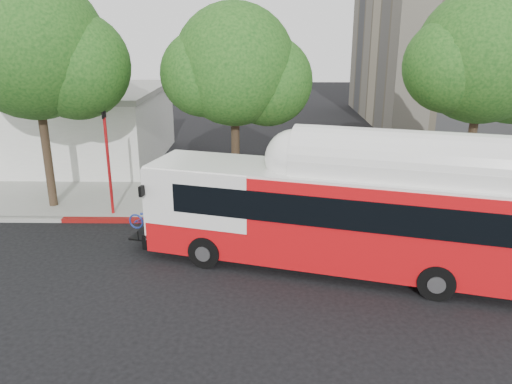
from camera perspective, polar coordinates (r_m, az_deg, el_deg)
ground at (r=16.78m, az=0.07°, el=-8.46°), size 120.00×120.00×0.00m
sidewalk at (r=22.76m, az=0.30°, el=-0.93°), size 60.00×5.00×0.15m
curb_strip at (r=20.32m, az=0.23°, el=-3.33°), size 60.00×0.30×0.15m
red_curb_segment at (r=20.57m, az=-8.17°, el=-3.23°), size 10.00×0.32×0.16m
street_tree_left at (r=22.36m, az=-22.89°, el=14.46°), size 6.67×5.80×9.74m
street_tree_mid at (r=21.14m, az=-1.34°, el=13.79°), size 5.75×5.00×8.62m
street_tree_right at (r=22.85m, az=25.44°, el=13.31°), size 6.21×5.40×9.18m
low_commercial_bldg at (r=32.74m, az=-25.06°, el=7.04°), size 16.20×10.20×4.25m
transit_bus at (r=16.22m, az=8.64°, el=-2.84°), size 12.90×5.69×3.78m
signal_pole at (r=21.20m, az=-16.50°, el=3.05°), size 0.13×0.42×4.41m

